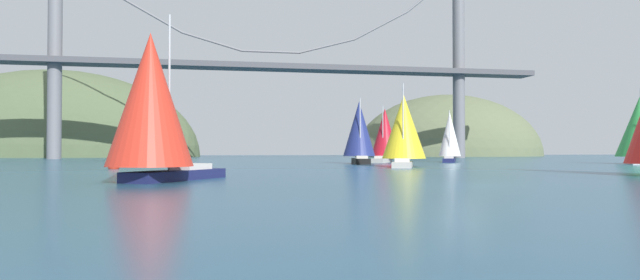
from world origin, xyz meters
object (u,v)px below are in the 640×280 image
object	(u,v)px
sailboat_green_sail	(640,128)
sailboat_yellow_sail	(404,129)
sailboat_navy_sail	(359,131)
sailboat_white_mainsail	(450,136)
sailboat_scarlet_sail	(152,104)
channel_buoy	(114,165)
sailboat_crimson_sail	(385,134)

from	to	relation	value
sailboat_green_sail	sailboat_yellow_sail	distance (m)	35.35
sailboat_navy_sail	sailboat_yellow_sail	bearing A→B (deg)	-85.51
sailboat_white_mainsail	sailboat_yellow_sail	xyz separation A→B (m)	(-14.91, -21.14, 0.18)
sailboat_yellow_sail	sailboat_navy_sail	bearing A→B (deg)	94.49
sailboat_scarlet_sail	sailboat_white_mainsail	xyz separation A→B (m)	(38.74, 46.22, -0.40)
sailboat_yellow_sail	sailboat_scarlet_sail	bearing A→B (deg)	-133.53
sailboat_yellow_sail	channel_buoy	size ratio (longest dim) A/B	3.44
sailboat_scarlet_sail	sailboat_green_sail	distance (m)	66.31
sailboat_crimson_sail	sailboat_navy_sail	bearing A→B (deg)	-129.15
sailboat_crimson_sail	sailboat_green_sail	bearing A→B (deg)	-28.06
sailboat_navy_sail	sailboat_yellow_sail	world-z (taller)	sailboat_yellow_sail
sailboat_scarlet_sail	sailboat_navy_sail	bearing A→B (deg)	60.20
sailboat_white_mainsail	sailboat_yellow_sail	size ratio (longest dim) A/B	0.86
sailboat_yellow_sail	channel_buoy	bearing A→B (deg)	-176.70
sailboat_scarlet_sail	sailboat_green_sail	bearing A→B (deg)	27.73
sailboat_crimson_sail	sailboat_white_mainsail	size ratio (longest dim) A/B	1.07
sailboat_green_sail	sailboat_yellow_sail	world-z (taller)	sailboat_green_sail
sailboat_scarlet_sail	sailboat_green_sail	world-z (taller)	sailboat_green_sail
sailboat_navy_sail	sailboat_green_sail	distance (m)	37.06
sailboat_yellow_sail	channel_buoy	xyz separation A→B (m)	(-29.87, -1.72, -3.80)
sailboat_crimson_sail	channel_buoy	xyz separation A→B (m)	(-34.65, -23.52, -3.92)
sailboat_navy_sail	channel_buoy	world-z (taller)	sailboat_navy_sail
channel_buoy	sailboat_white_mainsail	bearing A→B (deg)	27.05
sailboat_crimson_sail	sailboat_yellow_sail	bearing A→B (deg)	-102.37
sailboat_scarlet_sail	sailboat_navy_sail	size ratio (longest dim) A/B	1.13
sailboat_navy_sail	sailboat_green_sail	bearing A→B (deg)	-13.68
sailboat_crimson_sail	sailboat_yellow_sail	distance (m)	22.32
sailboat_white_mainsail	sailboat_green_sail	bearing A→B (deg)	-37.61
sailboat_white_mainsail	sailboat_scarlet_sail	bearing A→B (deg)	-129.96
sailboat_scarlet_sail	sailboat_yellow_sail	xyz separation A→B (m)	(23.83, 25.09, -0.21)
sailboat_navy_sail	channel_buoy	bearing A→B (deg)	-150.50
sailboat_crimson_sail	sailboat_yellow_sail	world-z (taller)	sailboat_yellow_sail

